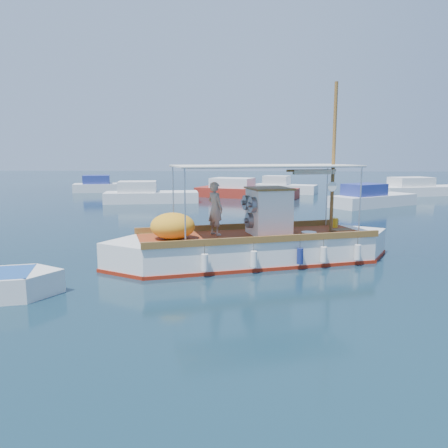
{
  "coord_description": "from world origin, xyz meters",
  "views": [
    {
      "loc": [
        -0.79,
        -14.18,
        3.59
      ],
      "look_at": [
        -1.42,
        0.0,
        1.32
      ],
      "focal_mm": 35.0,
      "sensor_mm": 36.0,
      "label": 1
    }
  ],
  "objects": [
    {
      "name": "ground",
      "position": [
        0.0,
        0.0,
        0.0
      ],
      "size": [
        160.0,
        160.0,
        0.0
      ],
      "primitive_type": "plane",
      "color": "black",
      "rests_on": "ground"
    },
    {
      "name": "fishing_caique",
      "position": [
        -0.47,
        0.19,
        0.55
      ],
      "size": [
        9.66,
        4.9,
        6.19
      ],
      "rotation": [
        0.0,
        0.0,
        0.31
      ],
      "color": "white",
      "rests_on": "ground"
    },
    {
      "name": "bg_boat_nw",
      "position": [
        -7.88,
        18.18,
        0.49
      ],
      "size": [
        7.18,
        3.51,
        1.8
      ],
      "rotation": [
        0.0,
        0.0,
        0.17
      ],
      "color": "silver",
      "rests_on": "ground"
    },
    {
      "name": "bg_boat_n",
      "position": [
        -0.77,
        22.54,
        0.49
      ],
      "size": [
        8.9,
        5.41,
        1.8
      ],
      "rotation": [
        0.0,
        0.0,
        -0.33
      ],
      "color": "maroon",
      "rests_on": "ground"
    },
    {
      "name": "bg_boat_ne",
      "position": [
        8.1,
        16.35,
        0.49
      ],
      "size": [
        6.71,
        5.53,
        1.8
      ],
      "rotation": [
        0.0,
        0.0,
        0.6
      ],
      "color": "silver",
      "rests_on": "ground"
    },
    {
      "name": "bg_boat_e",
      "position": [
        14.84,
        25.04,
        0.49
      ],
      "size": [
        8.71,
        4.76,
        1.8
      ],
      "rotation": [
        0.0,
        0.0,
        0.28
      ],
      "color": "silver",
      "rests_on": "ground"
    },
    {
      "name": "bg_boat_far_w",
      "position": [
        -14.19,
        27.37,
        0.49
      ],
      "size": [
        6.43,
        3.8,
        1.8
      ],
      "rotation": [
        0.0,
        0.0,
        0.26
      ],
      "color": "silver",
      "rests_on": "ground"
    },
    {
      "name": "bg_boat_far_n",
      "position": [
        2.96,
        26.66,
        0.49
      ],
      "size": [
        6.04,
        3.87,
        1.8
      ],
      "rotation": [
        0.0,
        0.0,
        -0.36
      ],
      "color": "silver",
      "rests_on": "ground"
    }
  ]
}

